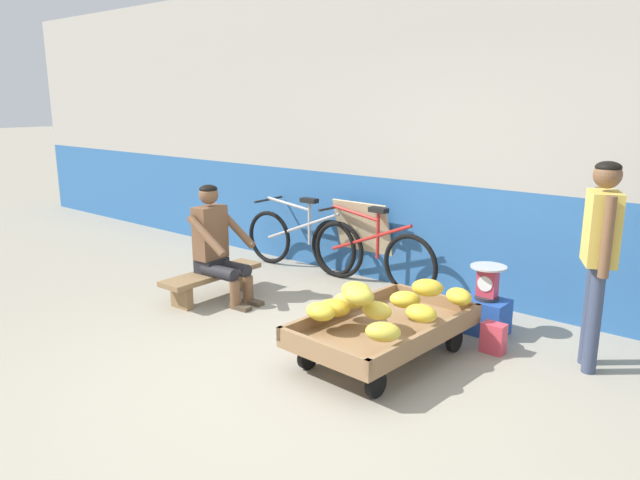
{
  "coord_description": "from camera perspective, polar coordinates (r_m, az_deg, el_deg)",
  "views": [
    {
      "loc": [
        2.69,
        -2.64,
        1.95
      ],
      "look_at": [
        -0.56,
        1.2,
        0.75
      ],
      "focal_mm": 33.46,
      "sensor_mm": 36.0,
      "label": 1
    }
  ],
  "objects": [
    {
      "name": "plastic_crate",
      "position": [
        5.28,
        15.54,
        -7.04
      ],
      "size": [
        0.36,
        0.28,
        0.3
      ],
      "color": "#234CA8",
      "rests_on": "ground"
    },
    {
      "name": "back_wall",
      "position": [
        6.0,
        13.73,
        9.86
      ],
      "size": [
        16.0,
        0.3,
        3.23
      ],
      "color": "#2D609E",
      "rests_on": "ground"
    },
    {
      "name": "banana_cart",
      "position": [
        4.58,
        6.14,
        -8.56
      ],
      "size": [
        0.91,
        1.48,
        0.36
      ],
      "color": "#8E6B47",
      "rests_on": "ground"
    },
    {
      "name": "low_bench",
      "position": [
        6.05,
        -10.27,
        -3.64
      ],
      "size": [
        0.33,
        1.11,
        0.27
      ],
      "color": "olive",
      "rests_on": "ground"
    },
    {
      "name": "bicycle_far_left",
      "position": [
        6.32,
        4.76,
        -1.26
      ],
      "size": [
        1.66,
        0.48,
        0.86
      ],
      "color": "black",
      "rests_on": "ground"
    },
    {
      "name": "ground_plane",
      "position": [
        4.24,
        -4.9,
        -14.0
      ],
      "size": [
        80.0,
        80.0,
        0.0
      ],
      "primitive_type": "plane",
      "color": "gray"
    },
    {
      "name": "weighing_scale",
      "position": [
        5.18,
        15.74,
        -3.89
      ],
      "size": [
        0.3,
        0.3,
        0.29
      ],
      "color": "#28282D",
      "rests_on": "plastic_crate"
    },
    {
      "name": "banana_pile",
      "position": [
        4.47,
        5.91,
        -6.08
      ],
      "size": [
        0.9,
        1.27,
        0.27
      ],
      "color": "gold",
      "rests_on": "banana_cart"
    },
    {
      "name": "bicycle_near_left",
      "position": [
        6.87,
        -1.71,
        -0.04
      ],
      "size": [
        1.66,
        0.48,
        0.86
      ],
      "color": "black",
      "rests_on": "ground"
    },
    {
      "name": "customer_adult",
      "position": [
        4.65,
        25.21,
        -0.27
      ],
      "size": [
        0.32,
        0.45,
        1.53
      ],
      "color": "#38425B",
      "rests_on": "ground"
    },
    {
      "name": "vendor_seated",
      "position": [
        5.89,
        -9.83,
        -0.36
      ],
      "size": [
        0.7,
        0.51,
        1.14
      ],
      "color": "brown",
      "rests_on": "ground"
    },
    {
      "name": "shopping_bag",
      "position": [
        4.92,
        16.26,
        -8.99
      ],
      "size": [
        0.18,
        0.12,
        0.24
      ],
      "primitive_type": "cube",
      "color": "#D13D4C",
      "rests_on": "ground"
    },
    {
      "name": "sign_board",
      "position": [
        6.57,
        4.28,
        0.02
      ],
      "size": [
        0.7,
        0.27,
        0.87
      ],
      "color": "#C6B289",
      "rests_on": "ground"
    }
  ]
}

